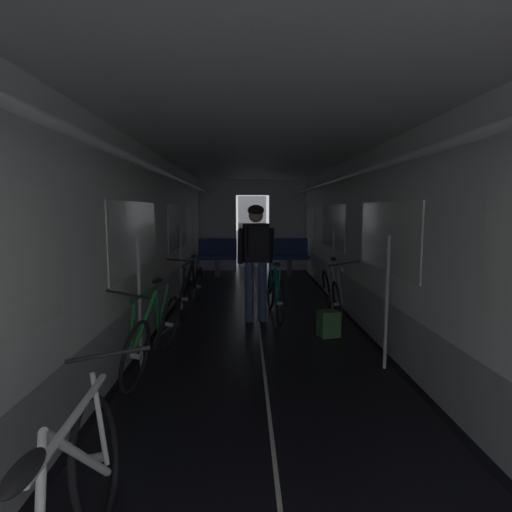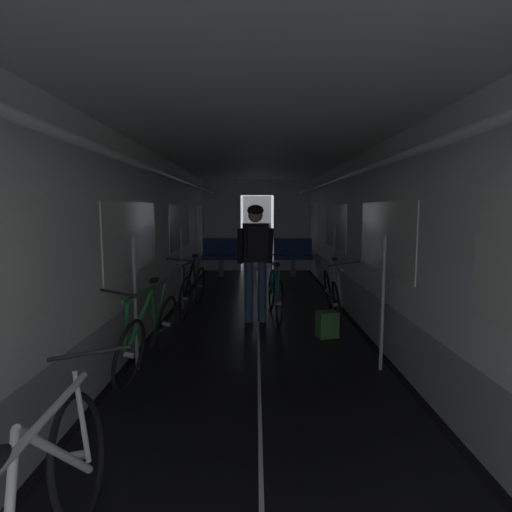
% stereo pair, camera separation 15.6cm
% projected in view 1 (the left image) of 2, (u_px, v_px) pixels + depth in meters
% --- Properties ---
extents(train_car_shell, '(3.14, 12.34, 2.57)m').
position_uv_depth(train_car_shell, '(259.00, 207.00, 5.50)').
color(train_car_shell, black).
rests_on(train_car_shell, ground).
extents(bench_seat_far_left, '(0.98, 0.51, 0.95)m').
position_uv_depth(bench_seat_far_left, '(217.00, 254.00, 10.05)').
color(bench_seat_far_left, gray).
rests_on(bench_seat_far_left, ground).
extents(bench_seat_far_right, '(0.98, 0.51, 0.95)m').
position_uv_depth(bench_seat_far_right, '(289.00, 253.00, 10.10)').
color(bench_seat_far_right, gray).
rests_on(bench_seat_far_right, ground).
extents(bicycle_green, '(0.53, 1.70, 0.96)m').
position_uv_depth(bicycle_green, '(154.00, 334.00, 4.18)').
color(bicycle_green, black).
rests_on(bicycle_green, ground).
extents(bicycle_black, '(0.44, 1.69, 0.95)m').
position_uv_depth(bicycle_black, '(192.00, 289.00, 6.50)').
color(bicycle_black, black).
rests_on(bicycle_black, ground).
extents(bicycle_silver, '(0.44, 1.69, 0.96)m').
position_uv_depth(bicycle_silver, '(332.00, 293.00, 6.20)').
color(bicycle_silver, black).
rests_on(bicycle_silver, ground).
extents(person_cyclist_aisle, '(0.55, 0.42, 1.73)m').
position_uv_depth(person_cyclist_aisle, '(256.00, 250.00, 5.87)').
color(person_cyclist_aisle, '#384C75').
rests_on(person_cyclist_aisle, ground).
extents(bicycle_teal_in_aisle, '(0.44, 1.69, 0.94)m').
position_uv_depth(bicycle_teal_in_aisle, '(275.00, 293.00, 6.22)').
color(bicycle_teal_in_aisle, black).
rests_on(bicycle_teal_in_aisle, ground).
extents(backpack_on_floor, '(0.30, 0.26, 0.34)m').
position_uv_depth(backpack_on_floor, '(329.00, 324.00, 5.29)').
color(backpack_on_floor, '#3D703D').
rests_on(backpack_on_floor, ground).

